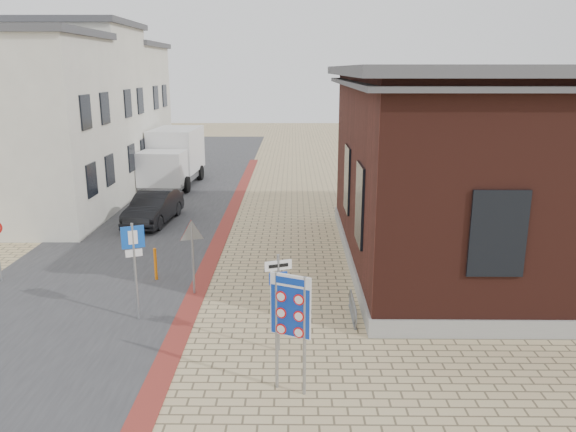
% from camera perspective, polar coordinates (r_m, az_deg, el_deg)
% --- Properties ---
extents(ground, '(120.00, 120.00, 0.00)m').
position_cam_1_polar(ground, '(13.97, -3.67, -13.98)').
color(ground, tan).
rests_on(ground, ground).
extents(road_strip, '(7.00, 60.00, 0.02)m').
position_cam_1_polar(road_strip, '(28.77, -12.49, 0.92)').
color(road_strip, '#38383A').
rests_on(road_strip, ground).
extents(curb_strip, '(0.60, 40.00, 0.02)m').
position_cam_1_polar(curb_strip, '(23.40, -6.81, -2.00)').
color(curb_strip, maroon).
rests_on(curb_strip, ground).
extents(brick_building, '(13.00, 13.00, 6.80)m').
position_cam_1_polar(brick_building, '(21.07, 22.97, 4.77)').
color(brick_building, gray).
rests_on(brick_building, ground).
extents(townhouse_near, '(7.40, 6.40, 8.30)m').
position_cam_1_polar(townhouse_near, '(27.14, -25.91, 7.90)').
color(townhouse_near, beige).
rests_on(townhouse_near, ground).
extents(townhouse_mid, '(7.40, 6.40, 9.10)m').
position_cam_1_polar(townhouse_mid, '(32.58, -21.36, 9.98)').
color(townhouse_mid, beige).
rests_on(townhouse_mid, ground).
extents(townhouse_far, '(7.40, 6.40, 8.30)m').
position_cam_1_polar(townhouse_far, '(38.23, -18.00, 10.22)').
color(townhouse_far, beige).
rests_on(townhouse_far, ground).
extents(bike_rack, '(0.08, 1.80, 0.60)m').
position_cam_1_polar(bike_rack, '(15.88, 6.61, -9.31)').
color(bike_rack, slate).
rests_on(bike_rack, ground).
extents(sedan, '(1.95, 4.43, 1.42)m').
position_cam_1_polar(sedan, '(25.76, -13.50, 0.85)').
color(sedan, black).
rests_on(sedan, ground).
extents(box_truck, '(2.93, 6.37, 3.27)m').
position_cam_1_polar(box_truck, '(33.81, -11.57, 5.90)').
color(box_truck, slate).
rests_on(box_truck, ground).
extents(border_sign, '(0.85, 0.41, 2.66)m').
position_cam_1_polar(border_sign, '(11.75, 0.26, -9.40)').
color(border_sign, gray).
rests_on(border_sign, ground).
extents(essen_sign, '(0.64, 0.26, 2.47)m').
position_cam_1_polar(essen_sign, '(13.51, -0.99, -7.30)').
color(essen_sign, gray).
rests_on(essen_sign, ground).
extents(parking_sign, '(0.57, 0.28, 2.76)m').
position_cam_1_polar(parking_sign, '(15.60, -15.38, -3.75)').
color(parking_sign, gray).
rests_on(parking_sign, ground).
extents(yield_sign, '(0.80, 0.30, 2.31)m').
position_cam_1_polar(yield_sign, '(17.07, -9.73, -2.36)').
color(yield_sign, gray).
rests_on(yield_sign, ground).
extents(bollard, '(0.13, 0.13, 1.08)m').
position_cam_1_polar(bollard, '(18.83, -13.31, -4.79)').
color(bollard, orange).
rests_on(bollard, ground).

